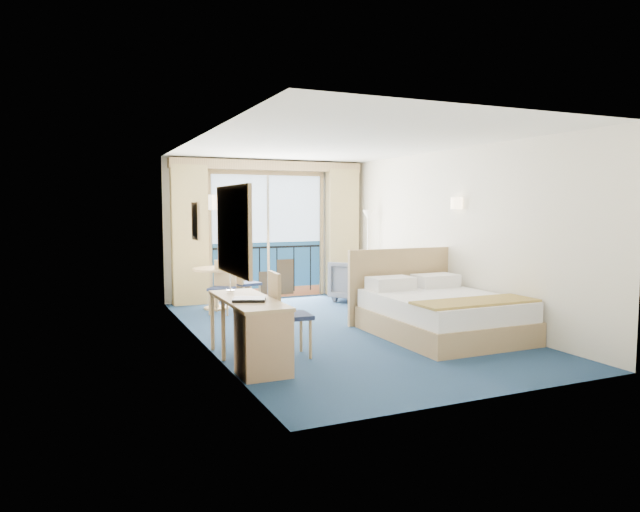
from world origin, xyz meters
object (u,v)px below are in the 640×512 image
(armchair, at_px, (358,280))
(desk_chair, at_px, (284,309))
(desk, at_px, (260,335))
(table_chair_b, at_px, (223,284))
(bed, at_px, (439,312))
(floor_lamp, at_px, (368,231))
(round_table, at_px, (216,278))
(nightstand, at_px, (422,299))
(table_chair_a, at_px, (243,280))

(armchair, height_order, desk_chair, desk_chair)
(desk, distance_m, table_chair_b, 3.60)
(bed, distance_m, floor_lamp, 3.48)
(armchair, distance_m, table_chair_b, 2.65)
(floor_lamp, bearing_deg, armchair, -143.78)
(desk, xyz_separation_m, round_table, (0.49, 4.01, 0.13))
(nightstand, xyz_separation_m, floor_lamp, (0.01, 1.92, 1.04))
(table_chair_a, bearing_deg, desk_chair, 160.00)
(table_chair_a, bearing_deg, armchair, -105.58)
(table_chair_b, bearing_deg, round_table, 126.52)
(nightstand, distance_m, armchair, 1.70)
(bed, bearing_deg, nightstand, 64.91)
(bed, distance_m, round_table, 4.06)
(nightstand, distance_m, desk, 4.06)
(armchair, height_order, table_chair_a, table_chair_a)
(floor_lamp, height_order, table_chair_b, floor_lamp)
(round_table, bearing_deg, desk, -96.93)
(nightstand, distance_m, desk_chair, 3.44)
(round_table, relative_size, table_chair_b, 0.90)
(desk, height_order, table_chair_a, table_chair_a)
(table_chair_a, bearing_deg, table_chair_b, 112.67)
(armchair, xyz_separation_m, desk_chair, (-2.68, -3.24, 0.18))
(desk_chair, distance_m, round_table, 3.52)
(table_chair_a, bearing_deg, desk, 154.41)
(bed, height_order, floor_lamp, floor_lamp)
(armchair, bearing_deg, desk, 15.44)
(bed, xyz_separation_m, nightstand, (0.63, 1.35, -0.06))
(floor_lamp, xyz_separation_m, round_table, (-3.01, 0.02, -0.76))
(nightstand, xyz_separation_m, table_chair_b, (-2.99, 1.49, 0.23))
(armchair, distance_m, round_table, 2.67)
(table_chair_b, bearing_deg, floor_lamp, 43.05)
(round_table, bearing_deg, nightstand, -32.78)
(floor_lamp, relative_size, desk_chair, 1.68)
(nightstand, distance_m, floor_lamp, 2.18)
(armchair, relative_size, round_table, 1.08)
(bed, xyz_separation_m, armchair, (0.28, 3.01, 0.07))
(armchair, xyz_separation_m, desk, (-3.14, -3.73, 0.02))
(floor_lamp, xyz_separation_m, desk_chair, (-3.04, -3.50, -0.73))
(bed, height_order, desk, bed)
(desk_chair, xyz_separation_m, table_chair_a, (0.48, 3.38, -0.07))
(armchair, bearing_deg, table_chair_b, -30.89)
(nightstand, relative_size, armchair, 0.61)
(nightstand, xyz_separation_m, desk, (-3.49, -2.07, 0.15))
(bed, bearing_deg, table_chair_b, 129.66)
(nightstand, height_order, table_chair_a, table_chair_a)
(desk_chair, relative_size, table_chair_a, 1.13)
(table_chair_b, bearing_deg, armchair, 38.52)
(armchair, height_order, round_table, armchair)
(desk, height_order, table_chair_b, table_chair_b)
(floor_lamp, distance_m, round_table, 3.11)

